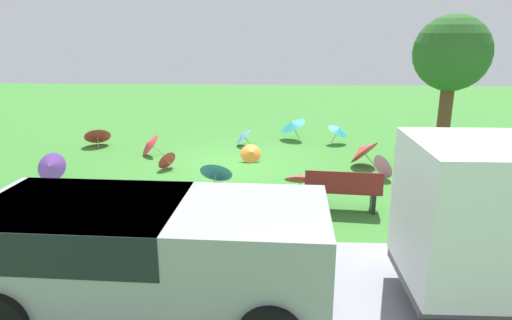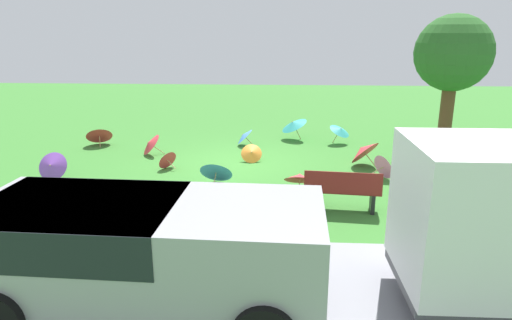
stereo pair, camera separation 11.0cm
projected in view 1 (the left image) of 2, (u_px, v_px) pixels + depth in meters
name	position (u px, v px, depth m)	size (l,w,h in m)	color
ground	(234.00, 163.00, 13.00)	(40.00, 40.00, 0.00)	#387A2D
road_strip	(187.00, 299.00, 6.41)	(40.00, 3.84, 0.01)	gray
van_dark	(141.00, 248.00, 5.98)	(4.65, 2.24, 1.53)	#99999E
park_bench	(343.00, 190.00, 9.46)	(1.64, 0.63, 0.90)	maroon
shade_tree	(452.00, 55.00, 12.26)	(2.08, 2.08, 4.16)	brown
parasol_teal_0	(292.00, 124.00, 15.70)	(1.17, 1.19, 0.86)	tan
parasol_red_0	(362.00, 150.00, 12.64)	(1.17, 1.20, 0.87)	tan
parasol_blue_0	(243.00, 136.00, 14.92)	(0.62, 0.67, 0.62)	tan
parasol_teal_1	(339.00, 130.00, 15.15)	(0.97, 0.98, 0.71)	tan
parasol_orange_0	(251.00, 153.00, 13.10)	(0.65, 0.59, 0.54)	tan
parasol_red_1	(166.00, 159.00, 12.42)	(0.63, 0.66, 0.55)	tan
parasol_blue_1	(217.00, 171.00, 11.10)	(0.88, 0.77, 0.72)	tan
parasol_red_3	(300.00, 177.00, 10.41)	(0.76, 0.74, 0.67)	tan
parasol_red_4	(97.00, 135.00, 14.93)	(1.06, 0.99, 0.72)	tan
parasol_pink_0	(384.00, 166.00, 11.63)	(0.70, 0.73, 0.66)	tan
parasol_purple_0	(50.00, 166.00, 11.46)	(0.77, 0.69, 0.73)	tan
parasol_red_5	(149.00, 144.00, 13.72)	(0.83, 0.91, 0.70)	tan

